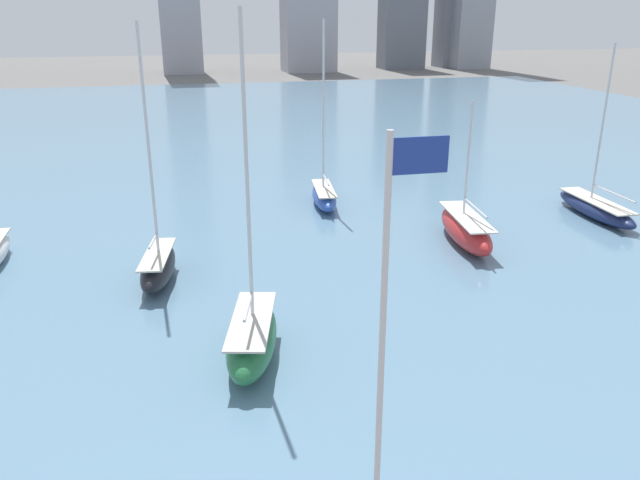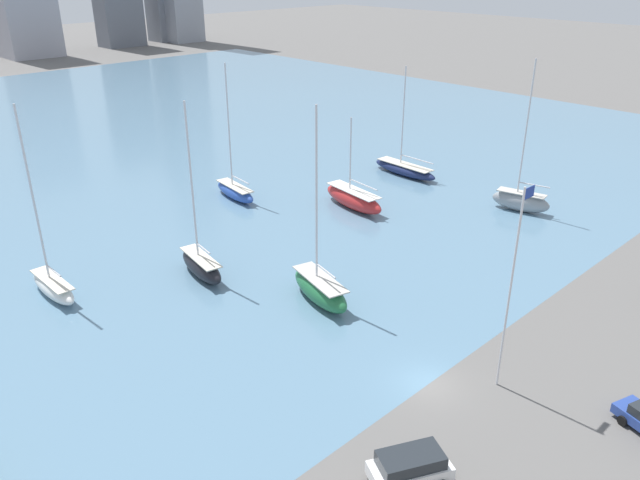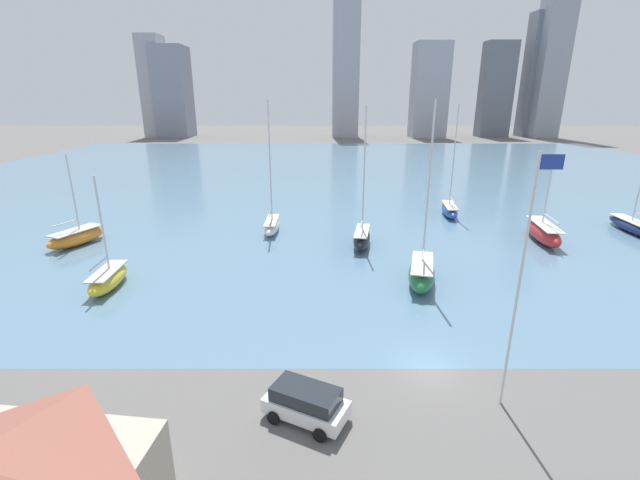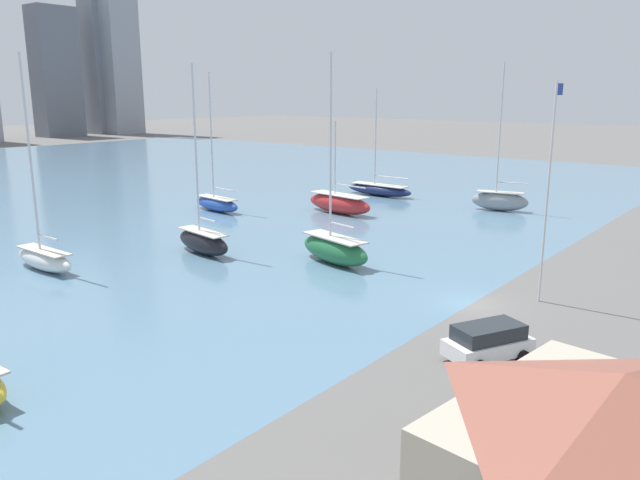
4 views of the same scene
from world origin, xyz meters
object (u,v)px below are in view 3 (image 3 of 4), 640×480
(sailboat_red, at_px, (542,232))
(parked_suv_white, at_px, (305,402))
(sailboat_white, at_px, (271,224))
(flag_pole, at_px, (519,280))
(sailboat_yellow, at_px, (107,278))
(sailboat_blue, at_px, (448,209))
(sailboat_navy, at_px, (633,226))
(sailboat_black, at_px, (361,237))
(sailboat_orange, at_px, (75,237))
(sailboat_green, at_px, (421,272))

(sailboat_red, xyz_separation_m, parked_suv_white, (-27.12, -29.59, -0.11))
(sailboat_white, relative_size, parked_suv_white, 3.32)
(flag_pole, xyz_separation_m, sailboat_yellow, (-29.01, 15.23, -6.51))
(sailboat_yellow, xyz_separation_m, sailboat_blue, (37.58, 24.84, 0.04))
(sailboat_blue, height_order, parked_suv_white, sailboat_blue)
(sailboat_navy, bearing_deg, parked_suv_white, -138.39)
(sailboat_red, relative_size, parked_suv_white, 2.12)
(sailboat_yellow, bearing_deg, sailboat_red, 13.93)
(sailboat_red, height_order, sailboat_navy, sailboat_navy)
(sailboat_navy, relative_size, sailboat_blue, 0.89)
(sailboat_black, height_order, parked_suv_white, sailboat_black)
(sailboat_blue, bearing_deg, sailboat_navy, -14.87)
(flag_pole, relative_size, sailboat_black, 0.90)
(sailboat_red, height_order, parked_suv_white, sailboat_red)
(sailboat_blue, bearing_deg, sailboat_yellow, -139.54)
(sailboat_orange, height_order, sailboat_green, sailboat_green)
(sailboat_orange, height_order, parked_suv_white, sailboat_orange)
(sailboat_orange, bearing_deg, sailboat_black, 22.37)
(parked_suv_white, bearing_deg, sailboat_yellow, 74.22)
(sailboat_blue, bearing_deg, sailboat_green, -104.50)
(flag_pole, xyz_separation_m, sailboat_navy, (29.48, 31.68, -6.60))
(sailboat_yellow, height_order, sailboat_orange, sailboat_orange)
(flag_pole, relative_size, sailboat_green, 0.86)
(sailboat_yellow, relative_size, sailboat_red, 0.98)
(sailboat_black, distance_m, sailboat_blue, 19.50)
(sailboat_yellow, bearing_deg, sailboat_blue, 31.22)
(sailboat_white, height_order, sailboat_navy, sailboat_white)
(sailboat_white, height_order, sailboat_orange, sailboat_white)
(flag_pole, distance_m, parked_suv_white, 12.68)
(flag_pole, height_order, sailboat_red, flag_pole)
(flag_pole, bearing_deg, parked_suv_white, -173.52)
(sailboat_red, relative_size, sailboat_navy, 0.74)
(sailboat_green, bearing_deg, sailboat_white, 147.55)
(sailboat_yellow, bearing_deg, flag_pole, -29.94)
(flag_pole, bearing_deg, sailboat_blue, 77.93)
(sailboat_orange, height_order, sailboat_red, sailboat_orange)
(sailboat_blue, bearing_deg, sailboat_black, -128.65)
(flag_pole, height_order, sailboat_navy, flag_pole)
(sailboat_green, relative_size, sailboat_navy, 1.18)
(sailboat_white, relative_size, sailboat_green, 0.99)
(flag_pole, xyz_separation_m, sailboat_green, (-0.91, 15.99, -6.25))
(sailboat_white, xyz_separation_m, sailboat_blue, (24.80, 8.00, -0.03))
(flag_pole, bearing_deg, sailboat_green, 93.26)
(sailboat_white, xyz_separation_m, sailboat_yellow, (-12.78, -16.84, -0.07))
(sailboat_green, distance_m, sailboat_black, 11.36)
(sailboat_navy, bearing_deg, sailboat_black, -169.05)
(parked_suv_white, bearing_deg, sailboat_navy, -24.36)
(sailboat_green, bearing_deg, sailboat_yellow, -164.52)
(sailboat_white, distance_m, sailboat_orange, 22.55)
(sailboat_black, relative_size, parked_suv_white, 3.21)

